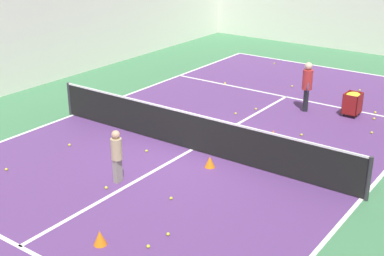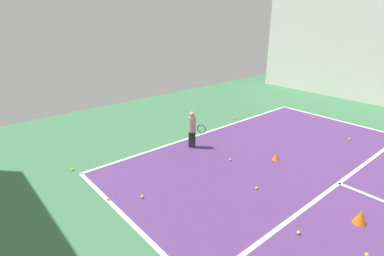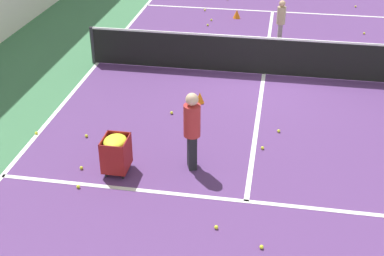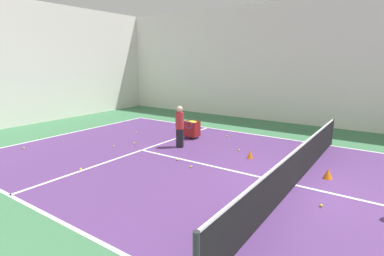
{
  "view_description": "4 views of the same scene",
  "coord_description": "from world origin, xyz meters",
  "px_view_note": "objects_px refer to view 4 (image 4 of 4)",
  "views": [
    {
      "loc": [
        7.79,
        -10.83,
        5.89
      ],
      "look_at": [
        0.0,
        0.0,
        0.64
      ],
      "focal_mm": 50.0,
      "sensor_mm": 36.0,
      "label": 1
    },
    {
      "loc": [
        7.0,
        -3.16,
        3.94
      ],
      "look_at": [
        1.36,
        -9.74,
        0.65
      ],
      "focal_mm": 28.0,
      "sensor_mm": 36.0,
      "label": 2
    },
    {
      "loc": [
        -0.35,
        13.44,
        5.89
      ],
      "look_at": [
        1.15,
        4.77,
        0.89
      ],
      "focal_mm": 50.0,
      "sensor_mm": 36.0,
      "label": 3
    },
    {
      "loc": [
        -7.79,
        -2.0,
        3.29
      ],
      "look_at": [
        2.56,
        5.17,
        0.45
      ],
      "focal_mm": 28.0,
      "sensor_mm": 36.0,
      "label": 4
    }
  ],
  "objects_px": {
    "tennis_net": "(297,166)",
    "training_cone_0": "(328,174)",
    "ball_cart": "(192,126)",
    "coach_at_net": "(180,124)",
    "training_cone_1": "(250,154)"
  },
  "relations": [
    {
      "from": "tennis_net",
      "to": "training_cone_0",
      "type": "xyz_separation_m",
      "value": [
        1.0,
        -0.62,
        -0.4
      ]
    },
    {
      "from": "ball_cart",
      "to": "training_cone_0",
      "type": "relative_size",
      "value": 2.69
    },
    {
      "from": "tennis_net",
      "to": "coach_at_net",
      "type": "bearing_deg",
      "value": 76.38
    },
    {
      "from": "coach_at_net",
      "to": "training_cone_1",
      "type": "distance_m",
      "value": 2.92
    },
    {
      "from": "training_cone_1",
      "to": "coach_at_net",
      "type": "bearing_deg",
      "value": 95.93
    },
    {
      "from": "tennis_net",
      "to": "training_cone_1",
      "type": "relative_size",
      "value": 34.65
    },
    {
      "from": "tennis_net",
      "to": "training_cone_1",
      "type": "bearing_deg",
      "value": 53.64
    },
    {
      "from": "training_cone_0",
      "to": "ball_cart",
      "type": "bearing_deg",
      "value": 74.97
    },
    {
      "from": "training_cone_1",
      "to": "training_cone_0",
      "type": "bearing_deg",
      "value": -99.7
    },
    {
      "from": "tennis_net",
      "to": "ball_cart",
      "type": "xyz_separation_m",
      "value": [
        2.56,
        5.17,
        -0.01
      ]
    },
    {
      "from": "tennis_net",
      "to": "ball_cart",
      "type": "relative_size",
      "value": 12.61
    },
    {
      "from": "coach_at_net",
      "to": "training_cone_1",
      "type": "relative_size",
      "value": 5.78
    },
    {
      "from": "training_cone_0",
      "to": "coach_at_net",
      "type": "bearing_deg",
      "value": 88.4
    },
    {
      "from": "coach_at_net",
      "to": "training_cone_0",
      "type": "distance_m",
      "value": 5.44
    },
    {
      "from": "tennis_net",
      "to": "ball_cart",
      "type": "bearing_deg",
      "value": 63.67
    }
  ]
}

